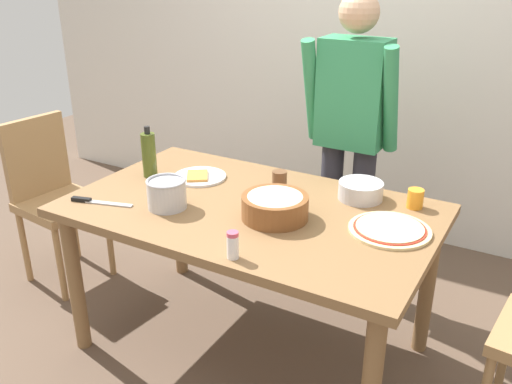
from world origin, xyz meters
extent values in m
plane|color=brown|center=(0.00, 0.00, 0.00)|extent=(8.00, 8.00, 0.00)
cube|color=silver|center=(0.00, 1.60, 1.30)|extent=(5.60, 0.10, 2.60)
cube|color=brown|center=(0.00, 0.00, 0.74)|extent=(1.60, 0.96, 0.04)
cylinder|color=brown|center=(-0.72, -0.40, 0.36)|extent=(0.07, 0.07, 0.72)
cylinder|color=brown|center=(-0.72, 0.40, 0.36)|extent=(0.07, 0.07, 0.72)
cylinder|color=brown|center=(0.72, 0.40, 0.36)|extent=(0.07, 0.07, 0.72)
cylinder|color=#2D2D38|center=(0.07, 0.76, 0.42)|extent=(0.12, 0.12, 0.85)
cylinder|color=#2D2D38|center=(0.25, 0.76, 0.42)|extent=(0.12, 0.12, 0.85)
cube|color=#338C59|center=(0.16, 0.76, 1.12)|extent=(0.34, 0.20, 0.55)
cylinder|color=#338C59|center=(-0.05, 0.71, 1.12)|extent=(0.07, 0.21, 0.55)
cylinder|color=#338C59|center=(0.37, 0.71, 1.12)|extent=(0.07, 0.21, 0.55)
sphere|color=tan|center=(0.16, 0.76, 1.52)|extent=(0.20, 0.20, 0.20)
cube|color=#A37A4C|center=(-1.25, 0.02, 0.47)|extent=(0.44, 0.44, 0.05)
cube|color=#A37A4C|center=(-1.43, 0.04, 0.72)|extent=(0.08, 0.38, 0.45)
cylinder|color=#A37A4C|center=(-1.10, -0.17, 0.23)|extent=(0.04, 0.04, 0.45)
cylinder|color=#A37A4C|center=(-1.06, 0.17, 0.23)|extent=(0.04, 0.04, 0.45)
cylinder|color=#A37A4C|center=(-1.44, -0.13, 0.23)|extent=(0.04, 0.04, 0.45)
cylinder|color=#A37A4C|center=(-1.40, 0.21, 0.23)|extent=(0.04, 0.04, 0.45)
cylinder|color=#A37A4C|center=(1.10, 0.25, 0.23)|extent=(0.04, 0.04, 0.45)
cylinder|color=beige|center=(0.60, 0.07, 0.77)|extent=(0.33, 0.33, 0.01)
cylinder|color=#B22D1E|center=(0.60, 0.07, 0.77)|extent=(0.29, 0.29, 0.00)
cylinder|color=beige|center=(0.60, 0.07, 0.78)|extent=(0.27, 0.27, 0.00)
cylinder|color=white|center=(-0.39, 0.17, 0.77)|extent=(0.26, 0.26, 0.01)
cube|color=#CC8438|center=(-0.39, 0.15, 0.78)|extent=(0.16, 0.17, 0.01)
cylinder|color=brown|center=(0.15, -0.05, 0.81)|extent=(0.28, 0.28, 0.10)
ellipsoid|color=beige|center=(0.15, -0.05, 0.85)|extent=(0.25, 0.25, 0.05)
cylinder|color=#B7B7BC|center=(0.39, 0.32, 0.80)|extent=(0.20, 0.20, 0.08)
cylinder|color=#47561E|center=(-0.61, 0.06, 0.87)|extent=(0.07, 0.07, 0.22)
cylinder|color=black|center=(-0.61, 0.06, 1.00)|extent=(0.03, 0.03, 0.04)
cylinder|color=#B7B7BC|center=(-0.31, -0.19, 0.82)|extent=(0.17, 0.17, 0.12)
torus|color=#A5A5AD|center=(-0.31, -0.19, 0.88)|extent=(0.17, 0.17, 0.01)
cylinder|color=orange|center=(0.63, 0.35, 0.80)|extent=(0.07, 0.07, 0.08)
cylinder|color=brown|center=(0.01, 0.25, 0.80)|extent=(0.07, 0.07, 0.08)
cylinder|color=white|center=(0.17, -0.42, 0.81)|extent=(0.04, 0.04, 0.09)
cylinder|color=#D84C66|center=(0.17, -0.42, 0.86)|extent=(0.04, 0.04, 0.02)
cube|color=silver|center=(-0.55, -0.29, 0.76)|extent=(0.22, 0.09, 0.01)
cube|color=black|center=(-0.68, -0.33, 0.77)|extent=(0.09, 0.05, 0.02)
camera|label=1|loc=(1.12, -1.89, 1.78)|focal=38.80mm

